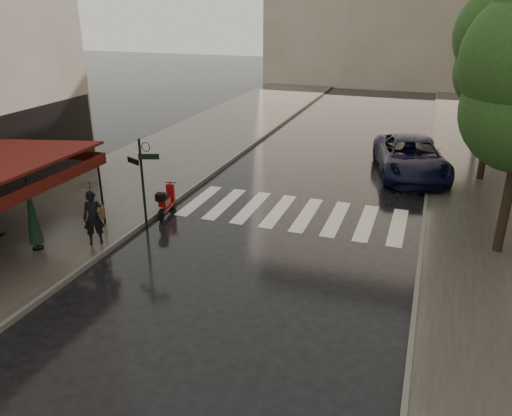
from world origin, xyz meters
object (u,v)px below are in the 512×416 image
Objects in this scene: scooter at (166,202)px; parked_car at (411,157)px; parasol_back at (31,212)px; pedestrian_with_umbrella at (90,193)px.

parked_car is at bearing 34.92° from scooter.
parked_car is 2.62× the size of parasol_back.
scooter is 10.83m from parked_car.
parasol_back is (-2.26, -3.84, 0.84)m from scooter.
pedestrian_with_umbrella is 3.30m from scooter.
parked_car is at bearing 16.37° from pedestrian_with_umbrella.
scooter is at bearing 59.51° from parasol_back.
pedestrian_with_umbrella is at bearing 31.99° from parasol_back.
pedestrian_with_umbrella is 1.57× the size of scooter.
parasol_back is (-10.08, -11.33, 0.51)m from parked_car.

